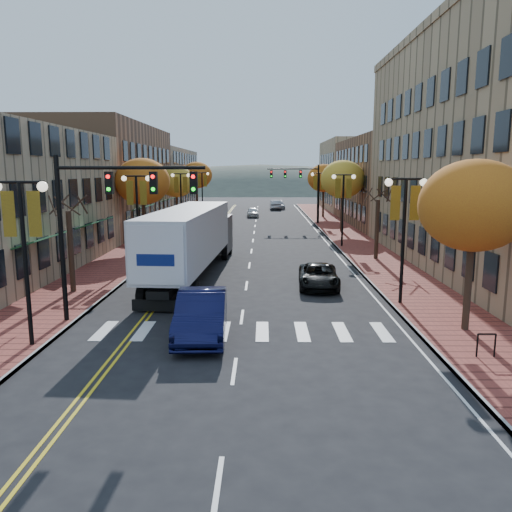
{
  "coord_description": "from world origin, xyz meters",
  "views": [
    {
      "loc": [
        0.92,
        -17.24,
        6.43
      ],
      "look_at": [
        0.57,
        7.1,
        2.2
      ],
      "focal_mm": 35.0,
      "sensor_mm": 36.0,
      "label": 1
    }
  ],
  "objects": [
    {
      "name": "black_suv",
      "position": [
        3.99,
        9.69,
        0.64
      ],
      "size": [
        2.4,
        4.74,
        1.29
      ],
      "primitive_type": "imported",
      "rotation": [
        0.0,
        0.0,
        -0.06
      ],
      "color": "black",
      "rests_on": "ground"
    },
    {
      "name": "lamp_right_c",
      "position": [
        7.5,
        42.0,
        4.29
      ],
      "size": [
        1.96,
        0.36,
        6.05
      ],
      "color": "black",
      "rests_on": "ground"
    },
    {
      "name": "lamp_left_d",
      "position": [
        -7.5,
        52.0,
        4.29
      ],
      "size": [
        1.96,
        0.36,
        6.05
      ],
      "color": "black",
      "rests_on": "ground"
    },
    {
      "name": "ground",
      "position": [
        0.0,
        0.0,
        0.0
      ],
      "size": [
        200.0,
        200.0,
        0.0
      ],
      "primitive_type": "plane",
      "color": "black",
      "rests_on": "ground"
    },
    {
      "name": "car_far_silver",
      "position": [
        3.46,
        64.92,
        0.65
      ],
      "size": [
        2.15,
        4.63,
        1.31
      ],
      "primitive_type": "imported",
      "rotation": [
        0.0,
        0.0,
        0.07
      ],
      "color": "#A5A4AC",
      "rests_on": "ground"
    },
    {
      "name": "tree_right_d",
      "position": [
        9.0,
        50.0,
        5.29
      ],
      "size": [
        4.35,
        4.35,
        7.0
      ],
      "color": "#382619",
      "rests_on": "sidewalk_right"
    },
    {
      "name": "sidewalk_left",
      "position": [
        -9.0,
        32.5,
        0.07
      ],
      "size": [
        4.0,
        85.0,
        0.15
      ],
      "primitive_type": "cube",
      "color": "brown",
      "rests_on": "ground"
    },
    {
      "name": "lamp_right_b",
      "position": [
        7.5,
        24.0,
        4.29
      ],
      "size": [
        1.96,
        0.36,
        6.05
      ],
      "color": "black",
      "rests_on": "ground"
    },
    {
      "name": "building_left_mid",
      "position": [
        -17.0,
        36.0,
        5.5
      ],
      "size": [
        12.0,
        24.0,
        11.0
      ],
      "primitive_type": "cube",
      "color": "brown",
      "rests_on": "ground"
    },
    {
      "name": "car_far_oncoming",
      "position": [
        2.92,
        64.14,
        0.77
      ],
      "size": [
        1.79,
        4.72,
        1.54
      ],
      "primitive_type": "imported",
      "rotation": [
        0.0,
        0.0,
        3.18
      ],
      "color": "#A3A4AA",
      "rests_on": "ground"
    },
    {
      "name": "tree_right_c",
      "position": [
        9.0,
        34.0,
        5.45
      ],
      "size": [
        4.48,
        4.48,
        7.21
      ],
      "color": "#382619",
      "rests_on": "sidewalk_right"
    },
    {
      "name": "building_right_far",
      "position": [
        18.5,
        64.0,
        5.5
      ],
      "size": [
        15.0,
        20.0,
        11.0
      ],
      "primitive_type": "cube",
      "color": "#9E8966",
      "rests_on": "ground"
    },
    {
      "name": "tree_right_a",
      "position": [
        9.0,
        2.0,
        5.05
      ],
      "size": [
        4.16,
        4.16,
        6.69
      ],
      "color": "#382619",
      "rests_on": "sidewalk_right"
    },
    {
      "name": "sidewalk_right",
      "position": [
        9.0,
        32.5,
        0.07
      ],
      "size": [
        4.0,
        85.0,
        0.15
      ],
      "primitive_type": "cube",
      "color": "brown",
      "rests_on": "ground"
    },
    {
      "name": "lamp_right_a",
      "position": [
        7.5,
        6.0,
        4.29
      ],
      "size": [
        1.96,
        0.36,
        6.05
      ],
      "color": "black",
      "rests_on": "ground"
    },
    {
      "name": "lamp_left_b",
      "position": [
        -7.5,
        16.0,
        4.29
      ],
      "size": [
        1.96,
        0.36,
        6.05
      ],
      "color": "black",
      "rests_on": "ground"
    },
    {
      "name": "building_right_mid",
      "position": [
        18.5,
        42.0,
        5.0
      ],
      "size": [
        15.0,
        24.0,
        10.0
      ],
      "primitive_type": "cube",
      "color": "brown",
      "rests_on": "ground"
    },
    {
      "name": "tree_left_b",
      "position": [
        -9.0,
        24.0,
        5.45
      ],
      "size": [
        4.48,
        4.48,
        7.21
      ],
      "color": "#382619",
      "rests_on": "sidewalk_left"
    },
    {
      "name": "tree_left_d",
      "position": [
        -9.0,
        58.0,
        5.6
      ],
      "size": [
        4.61,
        4.61,
        7.42
      ],
      "color": "#382619",
      "rests_on": "sidewalk_left"
    },
    {
      "name": "tree_left_a",
      "position": [
        -9.0,
        8.0,
        2.25
      ],
      "size": [
        0.28,
        0.28,
        4.2
      ],
      "color": "#382619",
      "rests_on": "sidewalk_left"
    },
    {
      "name": "navy_sedan",
      "position": [
        -1.46,
        1.44,
        0.88
      ],
      "size": [
        2.14,
        5.44,
        1.76
      ],
      "primitive_type": "imported",
      "rotation": [
        0.0,
        0.0,
        0.05
      ],
      "color": "black",
      "rests_on": "ground"
    },
    {
      "name": "lamp_left_c",
      "position": [
        -7.5,
        34.0,
        4.29
      ],
      "size": [
        1.96,
        0.36,
        6.05
      ],
      "color": "black",
      "rests_on": "ground"
    },
    {
      "name": "traffic_mast_far",
      "position": [
        5.48,
        42.0,
        4.92
      ],
      "size": [
        6.1,
        0.34,
        7.0
      ],
      "color": "black",
      "rests_on": "ground"
    },
    {
      "name": "tree_right_b",
      "position": [
        9.0,
        18.0,
        2.25
      ],
      "size": [
        0.28,
        0.28,
        4.2
      ],
      "color": "#382619",
      "rests_on": "sidewalk_right"
    },
    {
      "name": "lamp_left_a",
      "position": [
        -7.5,
        0.0,
        4.29
      ],
      "size": [
        1.96,
        0.36,
        6.05
      ],
      "color": "black",
      "rests_on": "ground"
    },
    {
      "name": "car_far_white",
      "position": [
        -0.5,
        51.13,
        0.66
      ],
      "size": [
        1.79,
        3.96,
        1.32
      ],
      "primitive_type": "imported",
      "rotation": [
        0.0,
        0.0,
        0.06
      ],
      "color": "silver",
      "rests_on": "ground"
    },
    {
      "name": "traffic_mast_near",
      "position": [
        -5.48,
        3.0,
        4.92
      ],
      "size": [
        6.1,
        0.35,
        7.0
      ],
      "color": "black",
      "rests_on": "ground"
    },
    {
      "name": "semi_truck",
      "position": [
        -3.27,
        12.36,
        2.46
      ],
      "size": [
        3.71,
        16.99,
        4.21
      ],
      "rotation": [
        0.0,
        0.0,
        -0.06
      ],
      "color": "black",
      "rests_on": "ground"
    },
    {
      "name": "tree_left_c",
      "position": [
        -9.0,
        40.0,
        5.05
      ],
      "size": [
        4.16,
        4.16,
        6.69
      ],
      "color": "#382619",
      "rests_on": "sidewalk_left"
    },
    {
      "name": "building_left_far",
      "position": [
        -17.0,
        61.0,
        4.75
      ],
      "size": [
        12.0,
        26.0,
        9.5
      ],
      "primitive_type": "cube",
      "color": "#9E8966",
      "rests_on": "ground"
    }
  ]
}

